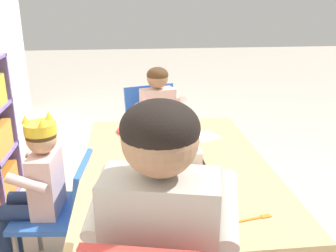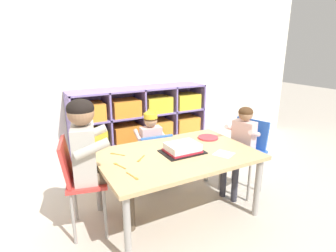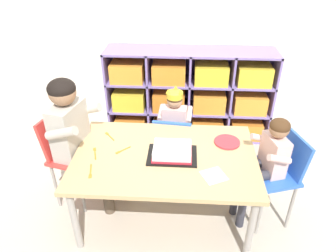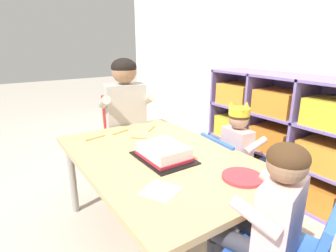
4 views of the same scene
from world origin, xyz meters
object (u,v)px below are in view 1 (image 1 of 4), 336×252
at_px(activity_table, 176,174).
at_px(guest_at_table_side, 161,117).
at_px(classroom_chair_guest_side, 155,128).
at_px(fork_at_table_front_edge, 255,218).
at_px(birthday_cake_on_tray, 176,152).
at_px(fork_beside_plate_stack, 130,221).
at_px(child_with_crown, 37,179).
at_px(fork_near_child_seat, 197,226).
at_px(adult_helper_seated, 164,232).
at_px(fork_near_cake_tray, 178,198).
at_px(classroom_chair_blue, 63,207).
at_px(paper_plate_stack, 134,130).

bearing_deg(activity_table, guest_at_table_side, 0.30).
height_order(classroom_chair_guest_side, fork_at_table_front_edge, classroom_chair_guest_side).
relative_size(birthday_cake_on_tray, fork_beside_plate_stack, 3.07).
bearing_deg(child_with_crown, activity_table, 91.43).
bearing_deg(fork_at_table_front_edge, fork_beside_plate_stack, -16.02).
relative_size(fork_beside_plate_stack, fork_near_child_seat, 0.81).
relative_size(fork_at_table_front_edge, fork_near_child_seat, 1.01).
xyz_separation_m(adult_helper_seated, birthday_cake_on_tray, (0.70, -0.12, -0.07)).
relative_size(adult_helper_seated, birthday_cake_on_tray, 3.08).
bearing_deg(adult_helper_seated, child_with_crown, -40.60).
relative_size(fork_at_table_front_edge, fork_near_cake_tray, 1.37).
bearing_deg(adult_helper_seated, activity_table, -87.36).
height_order(classroom_chair_guest_side, birthday_cake_on_tray, classroom_chair_guest_side).
relative_size(classroom_chair_blue, fork_beside_plate_stack, 5.15).
xyz_separation_m(birthday_cake_on_tray, fork_beside_plate_stack, (-0.49, 0.22, -0.03)).
bearing_deg(fork_beside_plate_stack, classroom_chair_blue, 83.25).
bearing_deg(paper_plate_stack, child_with_crown, 131.60).
xyz_separation_m(guest_at_table_side, fork_at_table_front_edge, (-1.18, -0.22, 0.00)).
height_order(classroom_chair_blue, adult_helper_seated, adult_helper_seated).
relative_size(activity_table, fork_near_cake_tray, 12.52).
bearing_deg(fork_at_table_front_edge, birthday_cake_on_tray, -80.44).
xyz_separation_m(classroom_chair_guest_side, birthday_cake_on_tray, (-0.75, -0.04, 0.14)).
height_order(adult_helper_seated, fork_near_cake_tray, adult_helper_seated).
relative_size(activity_table, classroom_chair_blue, 2.22).
bearing_deg(classroom_chair_guest_side, child_with_crown, -144.97).
bearing_deg(guest_at_table_side, fork_near_child_seat, -106.25).
bearing_deg(child_with_crown, guest_at_table_side, 141.69).
bearing_deg(fork_beside_plate_stack, paper_plate_stack, 47.63).
xyz_separation_m(adult_helper_seated, fork_at_table_front_edge, (0.18, -0.33, -0.10)).
distance_m(child_with_crown, paper_plate_stack, 0.61).
xyz_separation_m(child_with_crown, fork_at_table_front_edge, (-0.52, -0.85, 0.07)).
height_order(birthday_cake_on_tray, fork_beside_plate_stack, birthday_cake_on_tray).
relative_size(child_with_crown, fork_near_child_seat, 5.81).
height_order(guest_at_table_side, paper_plate_stack, guest_at_table_side).
height_order(classroom_chair_guest_side, paper_plate_stack, classroom_chair_guest_side).
distance_m(birthday_cake_on_tray, paper_plate_stack, 0.44).
bearing_deg(classroom_chair_guest_side, classroom_chair_blue, -139.47).
xyz_separation_m(adult_helper_seated, paper_plate_stack, (1.10, 0.06, -0.09)).
xyz_separation_m(child_with_crown, classroom_chair_guest_side, (0.76, -0.60, -0.04)).
height_order(fork_beside_plate_stack, fork_near_cake_tray, same).
bearing_deg(activity_table, paper_plate_stack, 21.55).
relative_size(child_with_crown, fork_beside_plate_stack, 7.13).
bearing_deg(fork_near_cake_tray, paper_plate_stack, -33.04).
bearing_deg(fork_near_cake_tray, fork_beside_plate_stack, 82.50).
bearing_deg(guest_at_table_side, birthday_cake_on_tray, -105.90).
height_order(adult_helper_seated, fork_near_child_seat, adult_helper_seated).
bearing_deg(fork_near_cake_tray, adult_helper_seated, 121.80).
distance_m(guest_at_table_side, fork_at_table_front_edge, 1.20).
relative_size(child_with_crown, fork_near_cake_tray, 7.83).
bearing_deg(fork_beside_plate_stack, guest_at_table_side, 39.58).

